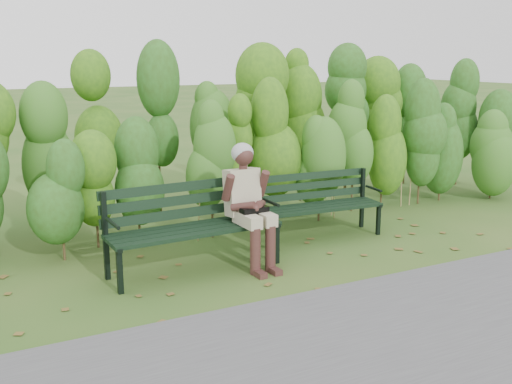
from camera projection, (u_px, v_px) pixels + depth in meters
name	position (u px, v px, depth m)	size (l,w,h in m)	color
ground	(270.00, 263.00, 6.76)	(80.00, 80.00, 0.00)	#2A551A
footpath	(399.00, 343.00, 4.86)	(60.00, 2.50, 0.01)	#474749
hedge_band	(205.00, 133.00, 8.10)	(11.04, 1.67, 2.42)	#47381E
leaf_litter	(295.00, 272.00, 6.45)	(5.85, 2.18, 0.01)	brown
bench_left	(190.00, 220.00, 6.47)	(1.90, 0.69, 0.94)	black
bench_right	(316.00, 200.00, 7.67)	(1.66, 0.64, 0.82)	black
seated_woman	(248.00, 198.00, 6.56)	(0.54, 0.79, 1.36)	#B8AD8E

